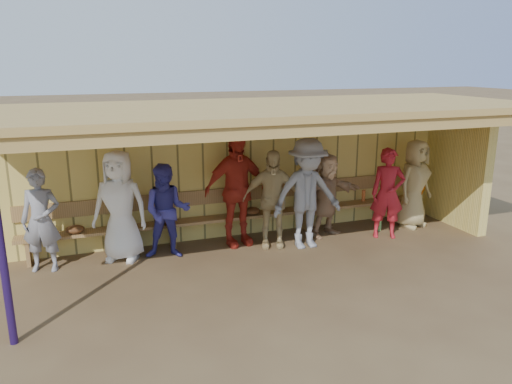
{
  "coord_description": "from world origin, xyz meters",
  "views": [
    {
      "loc": [
        -2.71,
        -7.16,
        3.15
      ],
      "look_at": [
        0.0,
        0.35,
        1.05
      ],
      "focal_mm": 35.0,
      "sensor_mm": 36.0,
      "label": 1
    }
  ],
  "objects_px": {
    "player_a": "(41,221)",
    "player_h": "(414,184)",
    "player_g": "(388,193)",
    "player_c": "(167,211)",
    "player_b": "(120,206)",
    "bench": "(242,210)",
    "player_extra": "(272,199)",
    "player_e": "(307,194)",
    "player_d": "(236,190)",
    "player_f": "(326,195)"
  },
  "relations": [
    {
      "from": "player_a",
      "to": "player_h",
      "type": "bearing_deg",
      "value": 14.05
    },
    {
      "from": "player_f",
      "to": "player_g",
      "type": "height_order",
      "value": "player_g"
    },
    {
      "from": "player_f",
      "to": "player_c",
      "type": "bearing_deg",
      "value": 162.89
    },
    {
      "from": "player_h",
      "to": "bench",
      "type": "relative_size",
      "value": 0.23
    },
    {
      "from": "player_c",
      "to": "player_d",
      "type": "height_order",
      "value": "player_d"
    },
    {
      "from": "player_c",
      "to": "player_e",
      "type": "xyz_separation_m",
      "value": [
        2.34,
        -0.35,
        0.17
      ]
    },
    {
      "from": "player_h",
      "to": "bench",
      "type": "xyz_separation_m",
      "value": [
        -3.34,
        0.53,
        -0.33
      ]
    },
    {
      "from": "player_a",
      "to": "player_extra",
      "type": "bearing_deg",
      "value": 11.88
    },
    {
      "from": "player_c",
      "to": "bench",
      "type": "xyz_separation_m",
      "value": [
        1.44,
        0.49,
        -0.26
      ]
    },
    {
      "from": "player_a",
      "to": "player_g",
      "type": "xyz_separation_m",
      "value": [
        5.84,
        -0.49,
        0.02
      ]
    },
    {
      "from": "player_f",
      "to": "player_extra",
      "type": "bearing_deg",
      "value": 170.62
    },
    {
      "from": "player_d",
      "to": "player_b",
      "type": "bearing_deg",
      "value": 172.73
    },
    {
      "from": "player_a",
      "to": "player_d",
      "type": "relative_size",
      "value": 0.81
    },
    {
      "from": "player_c",
      "to": "player_g",
      "type": "distance_m",
      "value": 3.96
    },
    {
      "from": "player_extra",
      "to": "player_b",
      "type": "bearing_deg",
      "value": -167.8
    },
    {
      "from": "player_b",
      "to": "player_d",
      "type": "xyz_separation_m",
      "value": [
        1.96,
        0.02,
        0.09
      ]
    },
    {
      "from": "player_a",
      "to": "player_b",
      "type": "height_order",
      "value": "player_b"
    },
    {
      "from": "player_b",
      "to": "player_d",
      "type": "relative_size",
      "value": 0.91
    },
    {
      "from": "player_h",
      "to": "player_extra",
      "type": "distance_m",
      "value": 2.99
    },
    {
      "from": "player_g",
      "to": "player_h",
      "type": "bearing_deg",
      "value": 46.02
    },
    {
      "from": "player_h",
      "to": "bench",
      "type": "height_order",
      "value": "player_h"
    },
    {
      "from": "player_e",
      "to": "player_h",
      "type": "xyz_separation_m",
      "value": [
        2.44,
        0.31,
        -0.1
      ]
    },
    {
      "from": "player_a",
      "to": "player_e",
      "type": "bearing_deg",
      "value": 9.1
    },
    {
      "from": "player_c",
      "to": "player_b",
      "type": "bearing_deg",
      "value": -178.61
    },
    {
      "from": "player_e",
      "to": "player_g",
      "type": "bearing_deg",
      "value": -0.44
    },
    {
      "from": "player_e",
      "to": "player_f",
      "type": "xyz_separation_m",
      "value": [
        0.59,
        0.42,
        -0.17
      ]
    },
    {
      "from": "player_f",
      "to": "bench",
      "type": "xyz_separation_m",
      "value": [
        -1.49,
        0.42,
        -0.25
      ]
    },
    {
      "from": "player_b",
      "to": "player_h",
      "type": "height_order",
      "value": "player_b"
    },
    {
      "from": "player_a",
      "to": "player_f",
      "type": "xyz_separation_m",
      "value": [
        4.83,
        -0.04,
        -0.02
      ]
    },
    {
      "from": "player_b",
      "to": "player_c",
      "type": "xyz_separation_m",
      "value": [
        0.72,
        -0.17,
        -0.12
      ]
    },
    {
      "from": "player_e",
      "to": "bench",
      "type": "bearing_deg",
      "value": 137.5
    },
    {
      "from": "player_c",
      "to": "player_d",
      "type": "xyz_separation_m",
      "value": [
        1.24,
        0.18,
        0.2
      ]
    },
    {
      "from": "player_b",
      "to": "player_a",
      "type": "bearing_deg",
      "value": -152.69
    },
    {
      "from": "player_a",
      "to": "player_e",
      "type": "distance_m",
      "value": 4.26
    },
    {
      "from": "player_h",
      "to": "player_extra",
      "type": "bearing_deg",
      "value": 162.85
    },
    {
      "from": "player_e",
      "to": "player_g",
      "type": "xyz_separation_m",
      "value": [
        1.6,
        -0.03,
        -0.13
      ]
    },
    {
      "from": "player_b",
      "to": "player_c",
      "type": "height_order",
      "value": "player_b"
    },
    {
      "from": "player_g",
      "to": "bench",
      "type": "relative_size",
      "value": 0.22
    },
    {
      "from": "player_c",
      "to": "player_e",
      "type": "height_order",
      "value": "player_e"
    },
    {
      "from": "player_c",
      "to": "player_g",
      "type": "height_order",
      "value": "player_g"
    },
    {
      "from": "player_a",
      "to": "player_h",
      "type": "relative_size",
      "value": 0.94
    },
    {
      "from": "player_b",
      "to": "player_e",
      "type": "bearing_deg",
      "value": 14.9
    },
    {
      "from": "player_h",
      "to": "player_e",
      "type": "bearing_deg",
      "value": 168.76
    },
    {
      "from": "player_d",
      "to": "player_extra",
      "type": "distance_m",
      "value": 0.64
    },
    {
      "from": "player_c",
      "to": "bench",
      "type": "height_order",
      "value": "player_c"
    },
    {
      "from": "player_b",
      "to": "bench",
      "type": "bearing_deg",
      "value": 33.09
    },
    {
      "from": "player_a",
      "to": "player_c",
      "type": "relative_size",
      "value": 1.02
    },
    {
      "from": "player_e",
      "to": "player_g",
      "type": "distance_m",
      "value": 1.61
    },
    {
      "from": "player_a",
      "to": "player_e",
      "type": "xyz_separation_m",
      "value": [
        4.24,
        -0.46,
        0.15
      ]
    },
    {
      "from": "player_g",
      "to": "player_a",
      "type": "bearing_deg",
      "value": -161.28
    }
  ]
}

